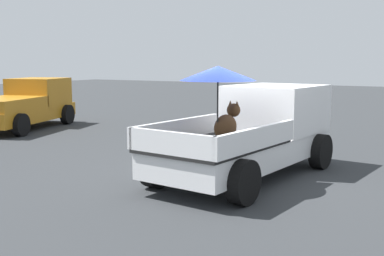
{
  "coord_description": "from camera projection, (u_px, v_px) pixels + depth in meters",
  "views": [
    {
      "loc": [
        -9.2,
        -4.14,
        2.46
      ],
      "look_at": [
        -0.82,
        0.82,
        1.1
      ],
      "focal_mm": 45.07,
      "sensor_mm": 36.0,
      "label": 1
    }
  ],
  "objects": [
    {
      "name": "ground_plane",
      "position": [
        245.0,
        177.0,
        10.27
      ],
      "size": [
        80.0,
        80.0,
        0.0
      ],
      "primitive_type": "plane",
      "color": "#2D3033"
    },
    {
      "name": "pickup_truck_red",
      "position": [
        25.0,
        104.0,
        17.66
      ],
      "size": [
        5.12,
        3.25,
        1.8
      ],
      "rotation": [
        0.0,
        0.0,
        0.31
      ],
      "color": "black",
      "rests_on": "ground"
    },
    {
      "name": "pickup_truck_main",
      "position": [
        255.0,
        129.0,
        10.47
      ],
      "size": [
        5.21,
        2.66,
        2.36
      ],
      "rotation": [
        0.0,
        0.0,
        -0.1
      ],
      "color": "black",
      "rests_on": "ground"
    }
  ]
}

